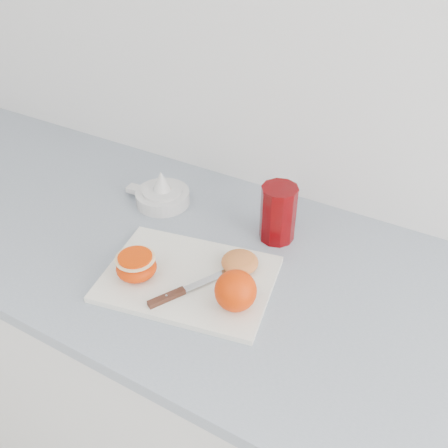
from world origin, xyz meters
name	(u,v)px	position (x,y,z in m)	size (l,w,h in m)	color
counter	(218,389)	(0.23, 1.70, 0.45)	(2.33, 0.64, 0.89)	white
cutting_board	(188,279)	(0.21, 1.62, 0.90)	(0.32, 0.23, 0.01)	white
whole_orange	(236,291)	(0.33, 1.59, 0.94)	(0.08, 0.08, 0.08)	red
half_orange	(136,266)	(0.12, 1.57, 0.93)	(0.08, 0.08, 0.05)	red
squeezed_shell	(240,262)	(0.29, 1.69, 0.92)	(0.07, 0.07, 0.03)	#CD6C31
paring_knife	(174,294)	(0.22, 1.56, 0.91)	(0.09, 0.16, 0.01)	#462013
citrus_juicer	(162,194)	(0.01, 1.81, 0.91)	(0.16, 0.13, 0.09)	white
red_tumbler	(278,215)	(0.30, 1.83, 0.95)	(0.08, 0.08, 0.13)	#650104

